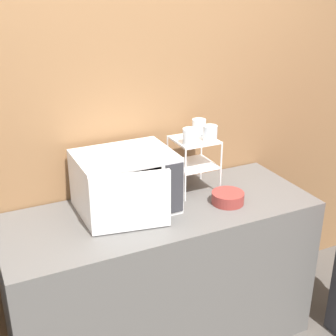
{
  "coord_description": "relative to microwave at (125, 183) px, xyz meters",
  "views": [
    {
      "loc": [
        -0.96,
        -1.75,
        2.15
      ],
      "look_at": [
        0.06,
        0.37,
        1.15
      ],
      "focal_mm": 50.0,
      "sensor_mm": 36.0,
      "label": 1
    }
  ],
  "objects": [
    {
      "name": "wall_back",
      "position": [
        0.17,
        0.29,
        0.21
      ],
      "size": [
        8.0,
        0.06,
        2.6
      ],
      "color": "olive",
      "rests_on": "ground_plane"
    },
    {
      "name": "bowl",
      "position": [
        0.55,
        -0.18,
        -0.13
      ],
      "size": [
        0.18,
        0.18,
        0.07
      ],
      "color": "maroon",
      "rests_on": "counter"
    },
    {
      "name": "dish_rack",
      "position": [
        0.46,
        0.07,
        0.07
      ],
      "size": [
        0.24,
        0.24,
        0.32
      ],
      "color": "white",
      "rests_on": "counter"
    },
    {
      "name": "counter",
      "position": [
        0.17,
        -0.09,
        -0.62
      ],
      "size": [
        1.76,
        0.67,
        0.92
      ],
      "color": "#595654",
      "rests_on": "ground_plane"
    },
    {
      "name": "glass_front_left",
      "position": [
        0.39,
        0.0,
        0.21
      ],
      "size": [
        0.08,
        0.08,
        0.09
      ],
      "color": "silver",
      "rests_on": "dish_rack"
    },
    {
      "name": "microwave",
      "position": [
        0.0,
        0.0,
        0.0
      ],
      "size": [
        0.53,
        0.5,
        0.32
      ],
      "color": "silver",
      "rests_on": "counter"
    },
    {
      "name": "glass_front_right",
      "position": [
        0.52,
        -0.0,
        0.21
      ],
      "size": [
        0.08,
        0.08,
        0.09
      ],
      "color": "silver",
      "rests_on": "dish_rack"
    },
    {
      "name": "glass_back_right",
      "position": [
        0.52,
        0.13,
        0.21
      ],
      "size": [
        0.08,
        0.08,
        0.09
      ],
      "color": "silver",
      "rests_on": "dish_rack"
    }
  ]
}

